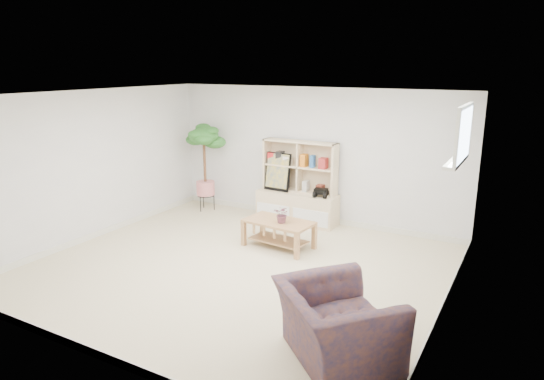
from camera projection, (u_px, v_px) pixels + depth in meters
The scene contains 14 objects.
floor at pixel (238, 268), 6.82m from camera, with size 5.50×5.00×0.01m, color beige.
ceiling at pixel (235, 95), 6.22m from camera, with size 5.50×5.00×0.01m, color white.
walls at pixel (237, 185), 6.52m from camera, with size 5.51×5.01×2.40m.
baseboard at pixel (238, 264), 6.81m from camera, with size 5.50×5.00×0.10m, color silver, non-canonical shape.
window at pixel (464, 134), 5.54m from camera, with size 0.10×0.98×0.68m, color #D1E3FC, non-canonical shape.
window_sill at pixel (456, 161), 5.65m from camera, with size 0.14×1.00×0.04m, color silver.
storage_unit at pixel (297, 183), 8.62m from camera, with size 1.47×0.50×1.47m, color beige, non-canonical shape.
poster at pixel (278, 172), 8.74m from camera, with size 0.50×0.12×0.69m, color yellow, non-canonical shape.
toy_truck at pixel (321, 192), 8.35m from camera, with size 0.33×0.22×0.17m, color black, non-canonical shape.
coffee_table at pixel (279, 234), 7.54m from camera, with size 1.05×0.57×0.43m, color #B17B4F, non-canonical shape.
table_plant at pixel (282, 214), 7.36m from camera, with size 0.24×0.21×0.27m, color #184A22.
floor_tree at pixel (205, 168), 9.32m from camera, with size 0.62×0.62×1.68m, color #216629, non-canonical shape.
armchair at pixel (337, 320), 4.62m from camera, with size 1.12×0.97×0.83m, color #1A2249.
sill_plant at pixel (461, 146), 5.84m from camera, with size 0.14×0.11×0.25m, color #216629.
Camera 1 is at (3.49, -5.30, 2.78)m, focal length 32.00 mm.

